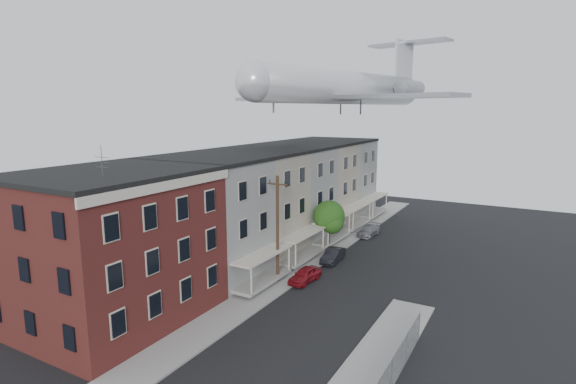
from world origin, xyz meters
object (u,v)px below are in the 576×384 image
car_near (305,275)px  car_mid (333,255)px  car_far (369,231)px  utility_pole (277,228)px  airplane (349,87)px  street_tree (330,218)px

car_near → car_mid: (0.00, 5.89, 0.01)m
car_mid → car_far: car_mid is taller
utility_pole → airplane: (2.33, 9.13, 11.60)m
street_tree → utility_pole: bearing=-91.9°
utility_pole → car_far: (2.00, 17.18, -4.09)m
car_near → airplane: airplane is taller
utility_pole → car_far: size_ratio=2.23×
airplane → car_near: bearing=-92.4°
street_tree → car_mid: 4.41m
utility_pole → airplane: airplane is taller
airplane → street_tree: bearing=158.5°
car_mid → utility_pole: bearing=-110.0°
utility_pole → airplane: bearing=75.7°
car_near → car_mid: size_ratio=0.94×
car_mid → airplane: 15.79m
street_tree → car_far: 7.98m
car_near → car_far: (0.00, 16.10, -0.03)m
car_mid → airplane: (0.33, 2.17, 15.64)m
car_mid → car_far: size_ratio=0.95×
car_far → airplane: airplane is taller
airplane → car_far: bearing=92.4°
street_tree → car_near: size_ratio=1.43×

